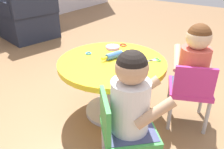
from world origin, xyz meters
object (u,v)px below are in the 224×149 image
craft_table (112,75)px  rolling_pin (114,55)px  child_chair_left (123,131)px  armchair_dark (29,18)px  seated_child_left (131,96)px  seated_child_right (195,59)px  craft_scissors (154,60)px  child_chair_right (190,90)px

craft_table → rolling_pin: rolling_pin is taller
child_chair_left → armchair_dark: bearing=62.8°
child_chair_left → seated_child_left: bearing=-45.6°
seated_child_right → craft_scissors: size_ratio=3.67×
armchair_dark → rolling_pin: bearing=-110.7°
rolling_pin → craft_scissors: rolling_pin is taller
seated_child_left → rolling_pin: (0.47, 0.43, -0.03)m
seated_child_right → child_chair_right: bearing=-156.3°
armchair_dark → seated_child_left: bearing=-116.4°
armchair_dark → rolling_pin: armchair_dark is taller
child_chair_right → craft_scissors: (-0.02, 0.29, 0.17)m
seated_child_left → rolling_pin: seated_child_left is taller
child_chair_left → child_chair_right: (0.65, -0.17, 0.00)m
seated_child_right → seated_child_left: bearing=169.5°
seated_child_left → armchair_dark: armchair_dark is taller
seated_child_left → seated_child_right: (0.66, -0.12, 0.00)m
armchair_dark → rolling_pin: size_ratio=3.76×
seated_child_left → rolling_pin: bearing=42.6°
rolling_pin → craft_scissors: bearing=-63.0°
child_chair_right → armchair_dark: (0.65, 2.70, 0.00)m
craft_scissors → child_chair_left: bearing=-168.6°
rolling_pin → craft_scissors: (0.14, -0.27, -0.02)m
child_chair_right → seated_child_right: (0.04, 0.02, 0.23)m
child_chair_right → rolling_pin: size_ratio=2.37×
seated_child_left → child_chair_right: 0.68m
child_chair_left → seated_child_right: size_ratio=1.05×
seated_child_right → rolling_pin: seated_child_right is taller
seated_child_left → child_chair_right: bearing=-12.5°
seated_child_left → craft_scissors: size_ratio=3.67×
craft_table → craft_scissors: craft_scissors is taller
child_chair_left → seated_child_right: (0.69, -0.15, 0.23)m
craft_table → seated_child_right: 0.62m
child_chair_right → seated_child_left: bearing=167.5°
craft_table → armchair_dark: bearing=68.3°
craft_table → seated_child_right: seated_child_right is taller
seated_child_right → craft_scissors: seated_child_right is taller
craft_scissors → seated_child_right: bearing=-78.9°
child_chair_left → seated_child_left: 0.23m
armchair_dark → rolling_pin: 2.29m
craft_table → seated_child_left: seated_child_left is taller
craft_table → child_chair_right: (0.21, -0.56, -0.04)m
seated_child_right → child_chair_left: bearing=167.7°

